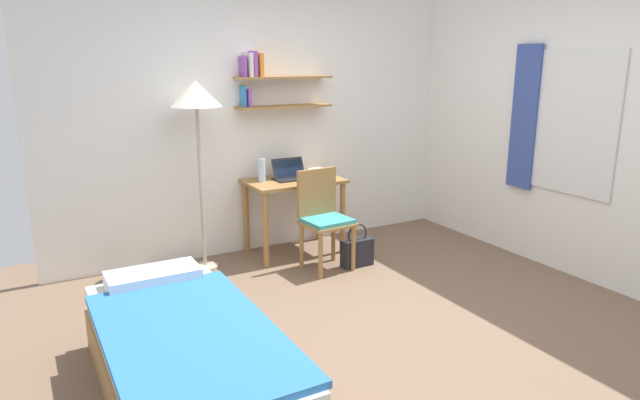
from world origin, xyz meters
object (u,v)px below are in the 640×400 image
at_px(desk_chair, 324,215).
at_px(standing_lamp, 196,103).
at_px(desk, 294,194).
at_px(water_bottle, 262,170).
at_px(book_stack, 319,172).
at_px(bed, 186,362).
at_px(laptop, 290,174).
at_px(handbag, 357,251).

xyz_separation_m(desk_chair, standing_lamp, (-0.97, 0.52, 1.02)).
xyz_separation_m(desk, desk_chair, (0.05, -0.51, -0.09)).
xyz_separation_m(desk_chair, water_bottle, (-0.35, 0.58, 0.35)).
distance_m(water_bottle, book_stack, 0.62).
height_order(bed, book_stack, book_stack).
xyz_separation_m(desk_chair, laptop, (-0.07, 0.55, 0.29)).
bearing_deg(desk_chair, water_bottle, 121.06).
height_order(desk, desk_chair, desk_chair).
relative_size(standing_lamp, water_bottle, 7.72).
bearing_deg(book_stack, desk_chair, -115.14).
relative_size(bed, water_bottle, 8.44).
bearing_deg(laptop, bed, -129.32).
relative_size(desk_chair, laptop, 2.71).
relative_size(water_bottle, handbag, 0.54).
bearing_deg(book_stack, laptop, -178.29).
distance_m(bed, desk, 2.57).
xyz_separation_m(water_bottle, handbag, (0.64, -0.71, -0.71)).
distance_m(desk, standing_lamp, 1.31).
relative_size(desk, handbag, 2.24).
bearing_deg(water_bottle, desk, -13.65).
height_order(laptop, handbag, laptop).
relative_size(desk, standing_lamp, 0.54).
bearing_deg(handbag, standing_lamp, 153.15).
relative_size(bed, book_stack, 7.46).
relative_size(laptop, water_bottle, 1.53).
bearing_deg(water_bottle, desk_chair, -58.94).
relative_size(bed, standing_lamp, 1.09).
distance_m(bed, handbag, 2.38).
bearing_deg(book_stack, bed, -134.43).
relative_size(laptop, book_stack, 1.35).
bearing_deg(handbag, laptop, 117.87).
height_order(bed, desk, desk).
xyz_separation_m(desk, book_stack, (0.31, 0.05, 0.18)).
height_order(laptop, book_stack, laptop).
xyz_separation_m(desk, water_bottle, (-0.30, 0.07, 0.26)).
xyz_separation_m(desk, handbag, (0.34, -0.63, -0.45)).
bearing_deg(standing_lamp, laptop, 2.29).
bearing_deg(handbag, book_stack, 92.28).
distance_m(desk, desk_chair, 0.52).
relative_size(desk_chair, water_bottle, 4.14).
bearing_deg(bed, book_stack, 45.57).
relative_size(bed, desk_chair, 2.04).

